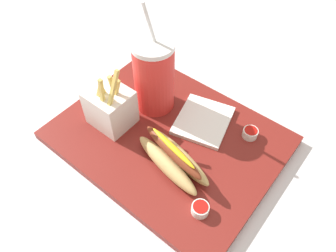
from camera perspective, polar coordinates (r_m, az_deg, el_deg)
ground_plane at (r=0.72m, az=0.00°, el=-3.03°), size 2.40×2.40×0.02m
food_tray at (r=0.71m, az=0.00°, el=-2.06°), size 0.46×0.36×0.02m
soda_cup at (r=0.70m, az=-2.47°, el=8.81°), size 0.09×0.09×0.25m
fries_basket at (r=0.70m, az=-10.09°, el=3.30°), size 0.09×0.08×0.16m
hot_dog_1 at (r=0.63m, az=0.82°, el=-5.69°), size 0.18×0.09×0.06m
ketchup_cup_1 at (r=0.60m, az=5.69°, el=-14.26°), size 0.03×0.03×0.02m
ketchup_cup_2 at (r=0.71m, az=14.26°, el=-1.17°), size 0.03×0.03×0.02m
napkin_stack at (r=0.72m, az=6.20°, el=0.97°), size 0.14×0.15×0.01m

